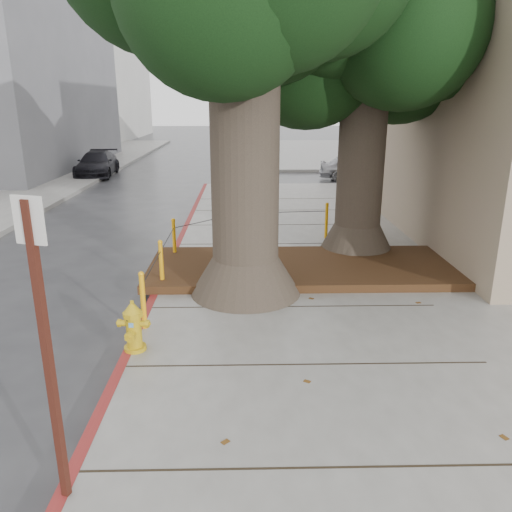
# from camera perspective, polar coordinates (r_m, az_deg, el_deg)

# --- Properties ---
(ground) EXTENTS (140.00, 140.00, 0.00)m
(ground) POSITION_cam_1_polar(r_m,az_deg,el_deg) (7.02, 1.41, -13.39)
(ground) COLOR #28282B
(ground) RESTS_ON ground
(sidewalk_far) EXTENTS (16.00, 20.00, 0.15)m
(sidewalk_far) POSITION_cam_1_polar(r_m,az_deg,el_deg) (36.74, 8.79, 11.67)
(sidewalk_far) COLOR slate
(sidewalk_far) RESTS_ON ground
(curb_red) EXTENTS (0.14, 26.00, 0.16)m
(curb_red) POSITION_cam_1_polar(r_m,az_deg,el_deg) (9.37, -11.66, -5.03)
(curb_red) COLOR maroon
(curb_red) RESTS_ON ground
(planter_bed) EXTENTS (6.40, 2.60, 0.16)m
(planter_bed) POSITION_cam_1_polar(r_m,az_deg,el_deg) (10.55, 5.34, -1.29)
(planter_bed) COLOR black
(planter_bed) RESTS_ON sidewalk_main
(building_far_white) EXTENTS (12.00, 18.00, 15.00)m
(building_far_white) POSITION_cam_1_polar(r_m,az_deg,el_deg) (53.83, -20.71, 20.49)
(building_far_white) COLOR silver
(building_far_white) RESTS_ON ground
(building_side_white) EXTENTS (10.00, 10.00, 9.00)m
(building_side_white) POSITION_cam_1_polar(r_m,az_deg,el_deg) (35.95, 26.96, 17.04)
(building_side_white) COLOR silver
(building_side_white) RESTS_ON ground
(tree_far) EXTENTS (4.50, 3.80, 7.17)m
(tree_far) POSITION_cam_1_polar(r_m,az_deg,el_deg) (11.81, 14.40, 23.83)
(tree_far) COLOR #4C3F33
(tree_far) RESTS_ON sidewalk_main
(bollard_ring) EXTENTS (3.79, 5.39, 0.95)m
(bollard_ring) POSITION_cam_1_polar(r_m,az_deg,el_deg) (10.82, -4.22, 1.63)
(bollard_ring) COLOR #FEA90E
(bollard_ring) RESTS_ON sidewalk_main
(fire_hydrant) EXTENTS (0.40, 0.36, 0.76)m
(fire_hydrant) POSITION_cam_1_polar(r_m,az_deg,el_deg) (7.36, -13.82, -7.81)
(fire_hydrant) COLOR gold
(fire_hydrant) RESTS_ON sidewalk_main
(signpost) EXTENTS (0.27, 0.11, 2.76)m
(signpost) POSITION_cam_1_polar(r_m,az_deg,el_deg) (4.49, -22.93, -8.81)
(signpost) COLOR #471911
(signpost) RESTS_ON sidewalk_main
(car_silver) EXTENTS (3.68, 1.78, 1.21)m
(car_silver) POSITION_cam_1_polar(r_m,az_deg,el_deg) (24.19, 11.53, 9.94)
(car_silver) COLOR #A4A4A9
(car_silver) RESTS_ON ground
(car_red) EXTENTS (3.78, 1.63, 1.21)m
(car_red) POSITION_cam_1_polar(r_m,az_deg,el_deg) (28.46, 24.52, 9.81)
(car_red) COLOR maroon
(car_red) RESTS_ON ground
(car_dark) EXTENTS (1.95, 4.20, 1.19)m
(car_dark) POSITION_cam_1_polar(r_m,az_deg,el_deg) (26.23, -17.70, 10.00)
(car_dark) COLOR black
(car_dark) RESTS_ON ground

